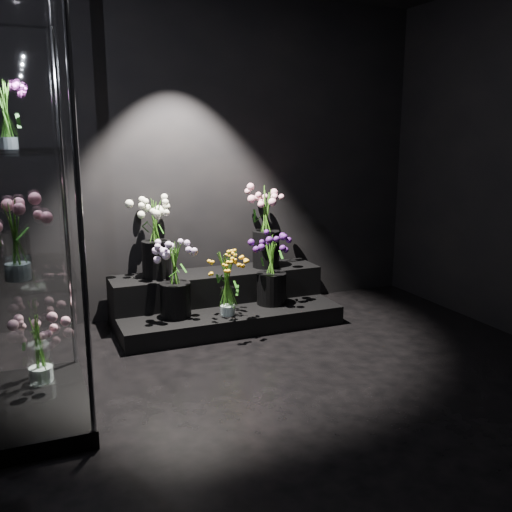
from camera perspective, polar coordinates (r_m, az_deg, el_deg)
floor at (r=3.74m, az=6.22°, el=-13.66°), size 4.00×4.00×0.00m
wall_back at (r=5.21m, az=-4.16°, el=9.76°), size 4.00×0.00×4.00m
display_riser at (r=5.04m, az=-3.48°, el=-4.52°), size 1.87×0.83×0.42m
display_case at (r=3.37m, az=-22.76°, el=2.66°), size 0.61×1.02×2.25m
bouquet_orange_bells at (r=4.64m, az=-2.89°, el=-2.71°), size 0.28×0.28×0.52m
bouquet_lilac at (r=4.63m, az=-8.12°, el=-1.87°), size 0.47×0.47×0.62m
bouquet_purple at (r=4.93m, az=1.56°, el=-1.07°), size 0.36×0.36×0.61m
bouquet_cream_roses at (r=4.87m, az=-10.02°, el=2.50°), size 0.47×0.47×0.67m
bouquet_pink_roses at (r=5.16m, az=1.01°, el=3.54°), size 0.43×0.43×0.73m
bouquet_case_pink at (r=3.20m, az=-22.94°, el=1.69°), size 0.38×0.38×0.42m
bouquet_case_magenta at (r=3.45m, az=-23.79°, el=12.74°), size 0.25×0.25×0.35m
bouquet_case_base_pink at (r=3.81m, az=-20.91°, el=-8.41°), size 0.41×0.41×0.44m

